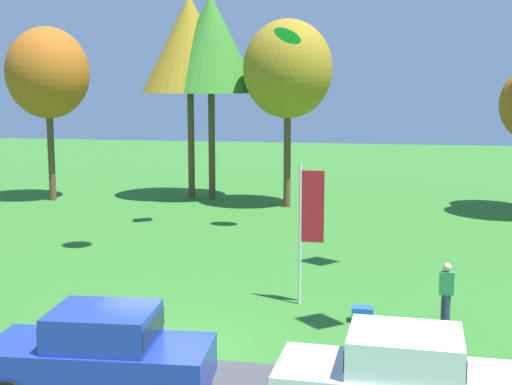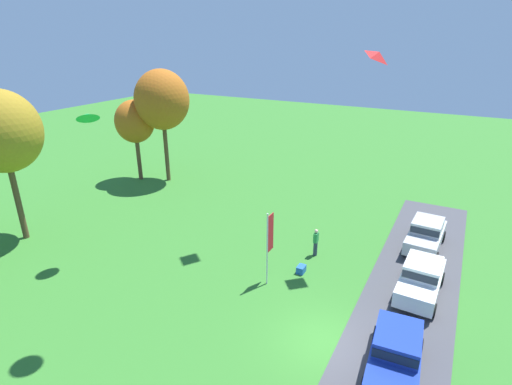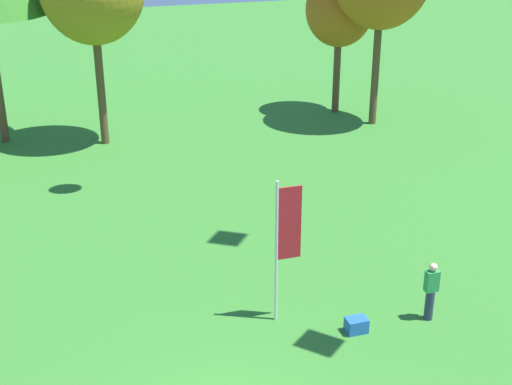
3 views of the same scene
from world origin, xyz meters
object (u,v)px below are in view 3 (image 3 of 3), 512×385
at_px(tree_far_right, 340,10).
at_px(flag_banner, 285,233).
at_px(cooler_box, 356,325).
at_px(person_on_lawn, 431,291).

xyz_separation_m(tree_far_right, flag_banner, (-9.11, -17.52, -2.65)).
bearing_deg(tree_far_right, cooler_box, -111.84).
height_order(flag_banner, cooler_box, flag_banner).
relative_size(person_on_lawn, flag_banner, 0.42).
bearing_deg(flag_banner, tree_far_right, 62.52).
distance_m(person_on_lawn, cooler_box, 2.24).
distance_m(person_on_lawn, flag_banner, 4.29).
height_order(person_on_lawn, flag_banner, flag_banner).
distance_m(tree_far_right, flag_banner, 19.93).
relative_size(tree_far_right, flag_banner, 1.75).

